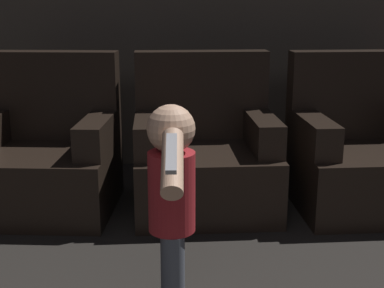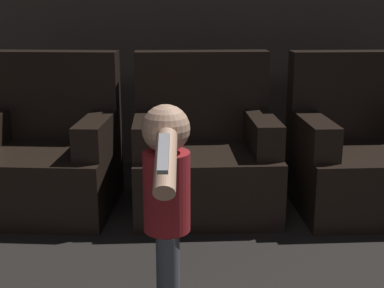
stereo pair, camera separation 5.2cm
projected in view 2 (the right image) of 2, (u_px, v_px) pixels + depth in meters
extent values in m
cube|color=black|center=(46.00, 179.00, 3.33)|extent=(0.90, 0.81, 0.39)
cube|color=black|center=(56.00, 95.00, 3.50)|extent=(0.87, 0.21, 0.57)
cube|color=black|center=(99.00, 134.00, 3.23)|extent=(0.19, 0.61, 0.20)
cube|color=black|center=(207.00, 179.00, 3.33)|extent=(0.90, 0.81, 0.39)
cube|color=black|center=(204.00, 95.00, 3.49)|extent=(0.87, 0.21, 0.57)
cube|color=black|center=(150.00, 134.00, 3.23)|extent=(0.19, 0.61, 0.20)
cube|color=black|center=(264.00, 132.00, 3.27)|extent=(0.19, 0.61, 0.20)
cube|color=black|center=(368.00, 179.00, 3.32)|extent=(0.90, 0.82, 0.39)
cube|color=black|center=(357.00, 95.00, 3.49)|extent=(0.87, 0.21, 0.57)
cube|color=black|center=(316.00, 134.00, 3.23)|extent=(0.20, 0.61, 0.20)
cylinder|color=#474C56|center=(170.00, 274.00, 2.22)|extent=(0.10, 0.10, 0.35)
cylinder|color=#474C56|center=(169.00, 262.00, 2.32)|extent=(0.10, 0.10, 0.35)
cylinder|color=maroon|center=(169.00, 192.00, 2.18)|extent=(0.19, 0.19, 0.33)
sphere|color=tan|center=(168.00, 129.00, 2.11)|extent=(0.19, 0.19, 0.19)
cylinder|color=tan|center=(168.00, 185.00, 2.30)|extent=(0.08, 0.08, 0.28)
cylinder|color=tan|center=(168.00, 163.00, 1.89)|extent=(0.08, 0.28, 0.21)
cube|color=#99999E|center=(166.00, 153.00, 1.76)|extent=(0.04, 0.16, 0.10)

